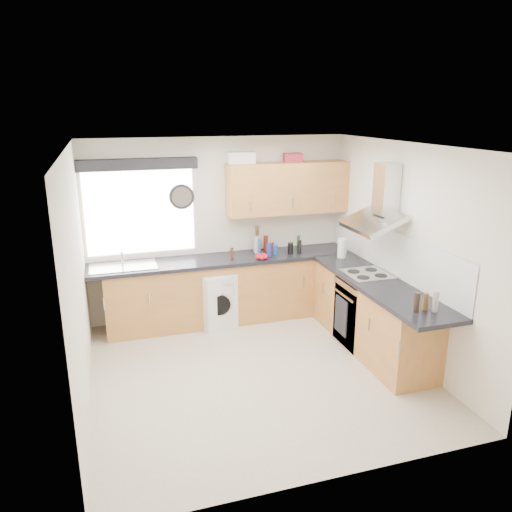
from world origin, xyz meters
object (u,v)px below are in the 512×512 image
object	(u,v)px
oven	(365,311)
upper_cabinets	(288,188)
extractor_hood	(379,205)
washing_machine	(216,298)

from	to	relation	value
oven	upper_cabinets	xyz separation A→B (m)	(-0.55, 1.32, 1.38)
extractor_hood	oven	bearing A→B (deg)	180.00
washing_machine	oven	bearing A→B (deg)	-50.50
extractor_hood	upper_cabinets	world-z (taller)	upper_cabinets
oven	upper_cabinets	size ratio (longest dim) A/B	0.50
extractor_hood	washing_machine	bearing A→B (deg)	147.85
oven	extractor_hood	distance (m)	1.35
upper_cabinets	oven	bearing A→B (deg)	-67.46
extractor_hood	washing_machine	world-z (taller)	extractor_hood
extractor_hood	washing_machine	xyz separation A→B (m)	(-1.75, 1.10, -1.39)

